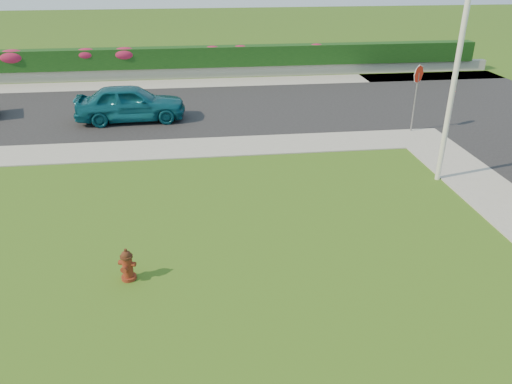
{
  "coord_description": "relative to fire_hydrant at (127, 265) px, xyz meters",
  "views": [
    {
      "loc": [
        -1.58,
        -8.3,
        6.48
      ],
      "look_at": [
        -0.15,
        3.2,
        0.9
      ],
      "focal_mm": 35.0,
      "sensor_mm": 36.0,
      "label": 1
    }
  ],
  "objects": [
    {
      "name": "ground",
      "position": [
        3.24,
        -1.02,
        -0.36
      ],
      "size": [
        120.0,
        120.0,
        0.0
      ],
      "primitive_type": "plane",
      "color": "black",
      "rests_on": "ground"
    },
    {
      "name": "street_far",
      "position": [
        -1.76,
        12.98,
        -0.34
      ],
      "size": [
        26.0,
        8.0,
        0.04
      ],
      "primitive_type": "cube",
      "color": "black",
      "rests_on": "ground"
    },
    {
      "name": "retaining_wall",
      "position": [
        2.24,
        19.48,
        -0.06
      ],
      "size": [
        34.0,
        0.4,
        0.6
      ],
      "primitive_type": "cube",
      "color": "gray",
      "rests_on": "ground"
    },
    {
      "name": "sidewalk_far",
      "position": [
        -2.76,
        7.98,
        -0.34
      ],
      "size": [
        24.0,
        2.0,
        0.04
      ],
      "primitive_type": "cube",
      "color": "gray",
      "rests_on": "ground"
    },
    {
      "name": "stop_sign",
      "position": [
        10.16,
        8.82,
        1.61
      ],
      "size": [
        0.58,
        0.46,
        2.65
      ],
      "rotation": [
        0.0,
        0.0,
        0.28
      ],
      "color": "slate",
      "rests_on": "ground"
    },
    {
      "name": "flower_clump_c",
      "position": [
        -2.07,
        19.48,
        1.05
      ],
      "size": [
        1.45,
        0.93,
        0.73
      ],
      "primitive_type": "ellipsoid",
      "color": "#A11B42",
      "rests_on": "hedge"
    },
    {
      "name": "hedge",
      "position": [
        2.24,
        19.58,
        0.79
      ],
      "size": [
        32.0,
        0.9,
        1.1
      ],
      "primitive_type": "cube",
      "color": "black",
      "rests_on": "retaining_wall"
    },
    {
      "name": "flower_clump_d",
      "position": [
        2.76,
        19.48,
        1.13
      ],
      "size": [
        1.04,
        0.67,
        0.52
      ],
      "primitive_type": "ellipsoid",
      "color": "#A11B42",
      "rests_on": "hedge"
    },
    {
      "name": "utility_pole",
      "position": [
        9.14,
        4.26,
        2.41
      ],
      "size": [
        0.16,
        0.16,
        5.54
      ],
      "primitive_type": "cylinder",
      "color": "silver",
      "rests_on": "ground"
    },
    {
      "name": "curb_corner",
      "position": [
        10.24,
        7.98,
        -0.34
      ],
      "size": [
        2.0,
        2.0,
        0.04
      ],
      "primitive_type": "cube",
      "color": "gray",
      "rests_on": "ground"
    },
    {
      "name": "sedan_teal",
      "position": [
        -1.04,
        11.55,
        0.44
      ],
      "size": [
        4.55,
        1.97,
        1.53
      ],
      "primitive_type": "imported",
      "rotation": [
        0.0,
        0.0,
        1.61
      ],
      "color": "#0C4D5E",
      "rests_on": "street_far"
    },
    {
      "name": "flower_clump_f",
      "position": [
        8.74,
        19.48,
        1.14
      ],
      "size": [
        1.01,
        0.65,
        0.51
      ],
      "primitive_type": "ellipsoid",
      "color": "#A11B42",
      "rests_on": "hedge"
    },
    {
      "name": "flower_clump_e",
      "position": [
        4.34,
        19.48,
        1.14
      ],
      "size": [
        1.02,
        0.65,
        0.51
      ],
      "primitive_type": "ellipsoid",
      "color": "#A11B42",
      "rests_on": "hedge"
    },
    {
      "name": "flower_clump_b",
      "position": [
        -4.14,
        19.48,
        1.08
      ],
      "size": [
        1.3,
        0.83,
        0.65
      ],
      "primitive_type": "ellipsoid",
      "color": "#A11B42",
      "rests_on": "hedge"
    },
    {
      "name": "sidewalk_beyond",
      "position": [
        2.24,
        17.98,
        -0.34
      ],
      "size": [
        34.0,
        2.0,
        0.04
      ],
      "primitive_type": "cube",
      "color": "gray",
      "rests_on": "ground"
    },
    {
      "name": "flower_clump_a",
      "position": [
        -8.0,
        19.48,
        1.03
      ],
      "size": [
        1.57,
        1.01,
        0.78
      ],
      "primitive_type": "ellipsoid",
      "color": "#A11B42",
      "rests_on": "hedge"
    },
    {
      "name": "fire_hydrant",
      "position": [
        0.0,
        0.0,
        0.0
      ],
      "size": [
        0.4,
        0.38,
        0.77
      ],
      "rotation": [
        0.0,
        0.0,
        -0.34
      ],
      "color": "#541C0D",
      "rests_on": "ground"
    }
  ]
}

